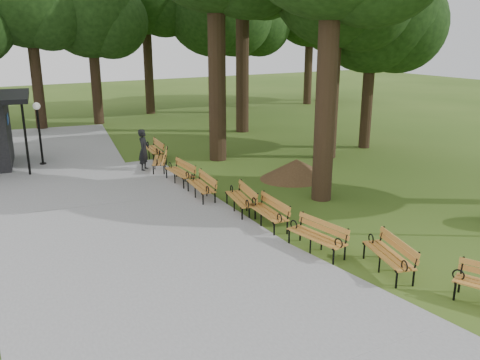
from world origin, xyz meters
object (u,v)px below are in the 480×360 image
bench_1 (388,255)px  bench_5 (201,186)px  bench_4 (240,199)px  bench_6 (180,173)px  bench_2 (316,237)px  bench_7 (160,160)px  lamp_post (38,120)px  person (144,150)px  bench_3 (268,213)px  bench_8 (153,150)px  dirt_mound (296,169)px  lawn_tree_5 (374,7)px

bench_1 → bench_5: same height
bench_4 → bench_6: bearing=-162.3°
bench_2 → bench_7: same height
bench_1 → lamp_post: bearing=-143.1°
bench_1 → bench_2: 1.99m
person → bench_3: size_ratio=0.95×
bench_4 → person: bearing=-160.0°
bench_3 → bench_7: same height
person → bench_7: bearing=-76.1°
lamp_post → person: bearing=-41.0°
bench_2 → bench_7: 10.09m
bench_8 → lamp_post: bearing=-100.4°
dirt_mound → bench_3: size_ratio=1.36×
dirt_mound → bench_6: bench_6 is taller
bench_2 → bench_5: (-0.65, 5.75, 0.00)m
lamp_post → bench_8: bearing=-16.6°
bench_3 → bench_5: same height
dirt_mound → bench_2: bearing=-122.1°
lamp_post → bench_3: lamp_post is taller
bench_4 → bench_7: bearing=-165.0°
lawn_tree_5 → bench_4: bearing=-153.6°
bench_6 → lawn_tree_5: lawn_tree_5 is taller
dirt_mound → bench_8: bearing=122.9°
bench_1 → bench_6: (-1.37, 9.63, 0.00)m
person → lamp_post: size_ratio=0.64×
person → bench_4: person is taller
lamp_post → bench_4: 10.87m
person → bench_8: size_ratio=0.95×
bench_7 → bench_8: (0.49, 2.03, 0.00)m
dirt_mound → bench_3: 5.52m
person → bench_1: size_ratio=0.95×
bench_3 → bench_4: (-0.07, 1.53, 0.00)m
bench_1 → bench_5: 7.71m
lawn_tree_5 → person: bearing=173.0°
bench_1 → bench_5: size_ratio=1.00×
bench_2 → lawn_tree_5: size_ratio=0.19×
bench_8 → person: bearing=-25.4°
person → bench_4: 6.65m
bench_6 → bench_7: (0.06, 2.26, 0.00)m
bench_5 → person: bearing=-168.0°
bench_5 → bench_7: (0.14, 4.33, 0.00)m
dirt_mound → lamp_post: bearing=139.3°
bench_4 → lawn_tree_5: bearing=128.2°
lamp_post → bench_5: size_ratio=1.48×
person → bench_2: size_ratio=0.95×
bench_1 → bench_3: (-0.89, 4.08, 0.00)m
bench_4 → bench_5: 2.02m
lamp_post → lawn_tree_5: size_ratio=0.28×
bench_7 → bench_6: bearing=23.8°
dirt_mound → bench_2: bench_2 is taller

